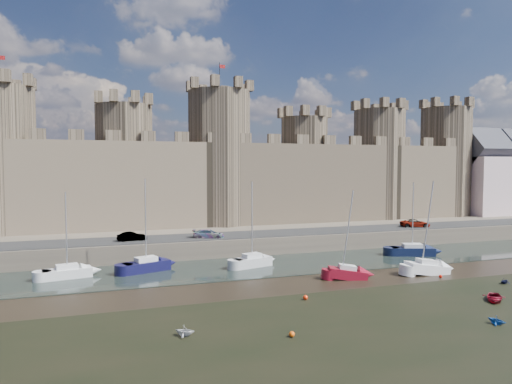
# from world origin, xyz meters

# --- Properties ---
(ground) EXTENTS (160.00, 160.00, 0.00)m
(ground) POSITION_xyz_m (0.00, 0.00, 0.00)
(ground) COLOR black
(ground) RESTS_ON ground
(seaweed_patch) EXTENTS (70.00, 34.00, 0.01)m
(seaweed_patch) POSITION_xyz_m (0.00, -6.00, 0.01)
(seaweed_patch) COLOR black
(seaweed_patch) RESTS_ON ground
(water_channel) EXTENTS (160.00, 12.00, 0.08)m
(water_channel) POSITION_xyz_m (0.00, 24.00, 0.04)
(water_channel) COLOR black
(water_channel) RESTS_ON ground
(quay) EXTENTS (160.00, 60.00, 2.50)m
(quay) POSITION_xyz_m (0.00, 60.00, 1.25)
(quay) COLOR #4C443A
(quay) RESTS_ON ground
(road) EXTENTS (160.00, 7.00, 0.10)m
(road) POSITION_xyz_m (0.00, 34.00, 2.55)
(road) COLOR black
(road) RESTS_ON quay
(castle) EXTENTS (108.50, 11.00, 29.00)m
(castle) POSITION_xyz_m (-0.64, 48.00, 11.67)
(castle) COLOR #42382B
(castle) RESTS_ON quay
(car_1) EXTENTS (3.96, 1.78, 1.26)m
(car_1) POSITION_xyz_m (-13.78, 33.38, 3.13)
(car_1) COLOR gray
(car_1) RESTS_ON quay
(car_2) EXTENTS (4.67, 3.02, 1.26)m
(car_2) POSITION_xyz_m (-3.44, 32.63, 3.13)
(car_2) COLOR gray
(car_2) RESTS_ON quay
(car_3) EXTENTS (5.20, 3.56, 1.32)m
(car_3) POSITION_xyz_m (31.45, 33.19, 3.16)
(car_3) COLOR gray
(car_3) RESTS_ON quay
(sailboat_0) EXTENTS (5.44, 2.98, 9.63)m
(sailboat_0) POSITION_xyz_m (-21.27, 24.93, 0.76)
(sailboat_0) COLOR silver
(sailboat_0) RESTS_ON ground
(sailboat_1) EXTENTS (5.89, 3.86, 11.01)m
(sailboat_1) POSITION_xyz_m (-12.60, 25.40, 0.85)
(sailboat_1) COLOR black
(sailboat_1) RESTS_ON ground
(sailboat_2) EXTENTS (5.24, 3.16, 10.60)m
(sailboat_2) POSITION_xyz_m (0.13, 23.87, 0.84)
(sailboat_2) COLOR silver
(sailboat_2) RESTS_ON ground
(sailboat_3) EXTENTS (6.27, 4.13, 10.24)m
(sailboat_3) POSITION_xyz_m (23.80, 23.83, 0.79)
(sailboat_3) COLOR black
(sailboat_3) RESTS_ON ground
(sailboat_4) EXTENTS (4.55, 2.77, 9.95)m
(sailboat_4) POSITION_xyz_m (8.44, 14.92, 0.73)
(sailboat_4) COLOR maroon
(sailboat_4) RESTS_ON ground
(sailboat_5) EXTENTS (5.17, 2.32, 10.87)m
(sailboat_5) POSITION_xyz_m (18.43, 14.08, 0.77)
(sailboat_5) COLOR white
(sailboat_5) RESTS_ON ground
(dinghy_3) EXTENTS (1.99, 1.93, 0.80)m
(dinghy_3) POSITION_xyz_m (-11.64, 3.44, 0.40)
(dinghy_3) COLOR silver
(dinghy_3) RESTS_ON ground
(dinghy_4) EXTENTS (3.36, 3.40, 0.58)m
(dinghy_4) POSITION_xyz_m (17.21, 3.15, 0.29)
(dinghy_4) COLOR maroon
(dinghy_4) RESTS_ON ground
(dinghy_5) EXTENTS (1.63, 1.70, 0.70)m
(dinghy_5) POSITION_xyz_m (12.31, -1.83, 0.35)
(dinghy_5) COLOR #154793
(dinghy_5) RESTS_ON ground
(dinghy_7) EXTENTS (1.33, 1.20, 0.62)m
(dinghy_7) POSITION_xyz_m (23.24, 7.68, 0.31)
(dinghy_7) COLOR black
(dinghy_7) RESTS_ON ground
(buoy_1) EXTENTS (0.46, 0.46, 0.46)m
(buoy_1) POSITION_xyz_m (0.67, 9.06, 0.23)
(buoy_1) COLOR #FF2F0B
(buoy_1) RESTS_ON ground
(buoy_3) EXTENTS (0.37, 0.37, 0.37)m
(buoy_3) POSITION_xyz_m (18.63, 12.00, 0.19)
(buoy_3) COLOR #FC1D0B
(buoy_3) RESTS_ON ground
(buoy_4) EXTENTS (0.44, 0.44, 0.44)m
(buoy_4) POSITION_xyz_m (-4.19, 0.80, 0.22)
(buoy_4) COLOR #EC540A
(buoy_4) RESTS_ON ground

